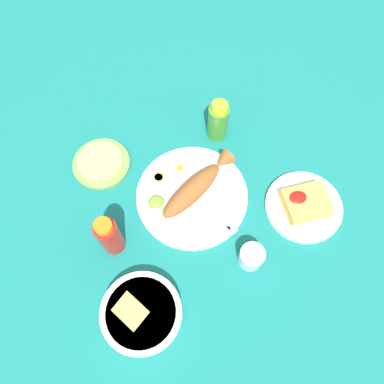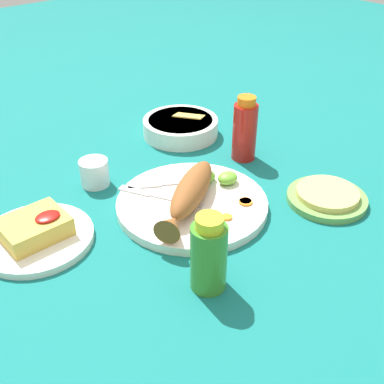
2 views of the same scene
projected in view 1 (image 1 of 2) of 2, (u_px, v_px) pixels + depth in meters
name	position (u px, v px, depth m)	size (l,w,h in m)	color
ground_plane	(192.00, 198.00, 1.04)	(4.00, 4.00, 0.00)	#146B66
main_plate	(192.00, 196.00, 1.03)	(0.30, 0.30, 0.02)	white
fried_fish	(197.00, 186.00, 1.00)	(0.24, 0.18, 0.06)	brown
fork_near	(215.00, 211.00, 1.00)	(0.10, 0.17, 0.00)	silver
fork_far	(201.00, 222.00, 0.99)	(0.16, 0.11, 0.00)	silver
carrot_slice_near	(180.00, 168.00, 1.05)	(0.02, 0.02, 0.00)	orange
carrot_slice_mid	(159.00, 177.00, 1.04)	(0.03, 0.03, 0.00)	orange
carrot_slice_far	(158.00, 178.00, 1.04)	(0.02, 0.02, 0.00)	orange
lime_wedge_main	(156.00, 203.00, 1.00)	(0.04, 0.04, 0.02)	#6BB233
lime_wedge_side	(169.00, 212.00, 0.99)	(0.04, 0.03, 0.02)	#6BB233
hot_sauce_bottle_red	(110.00, 236.00, 0.91)	(0.06, 0.06, 0.15)	#B21914
hot_sauce_bottle_green	(218.00, 121.00, 1.06)	(0.06, 0.06, 0.14)	#3D8428
salt_cup	(251.00, 257.00, 0.94)	(0.06, 0.06, 0.06)	silver
side_plate_fries	(303.00, 207.00, 1.02)	(0.21, 0.21, 0.01)	white
fries_pile	(306.00, 203.00, 0.99)	(0.11, 0.09, 0.04)	gold
guacamole_bowl	(142.00, 313.00, 0.89)	(0.19, 0.19, 0.06)	white
tortilla_plate	(102.00, 164.00, 1.07)	(0.16, 0.16, 0.01)	#6B9E4C
tortilla_stack	(101.00, 162.00, 1.06)	(0.13, 0.13, 0.01)	#E0C666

